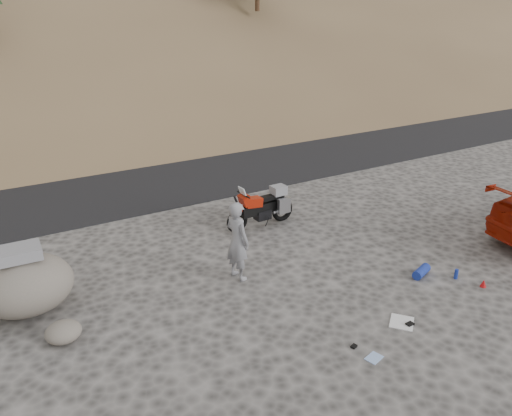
{
  "coord_description": "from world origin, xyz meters",
  "views": [
    {
      "loc": [
        -5.06,
        -6.73,
        5.25
      ],
      "look_at": [
        0.32,
        2.27,
        1.0
      ],
      "focal_mm": 35.0,
      "sensor_mm": 36.0,
      "label": 1
    }
  ],
  "objects": [
    {
      "name": "man",
      "position": [
        -0.71,
        1.28,
        0.0
      ],
      "size": [
        0.51,
        0.68,
        1.68
      ],
      "primitive_type": "imported",
      "rotation": [
        0.0,
        0.0,
        1.76
      ],
      "color": "gray",
      "rests_on": "ground"
    },
    {
      "name": "motorcycle",
      "position": [
        1.15,
        3.27,
        0.51
      ],
      "size": [
        1.99,
        0.61,
        1.18
      ],
      "rotation": [
        0.0,
        0.0,
        0.04
      ],
      "color": "black",
      "rests_on": "ground"
    },
    {
      "name": "gear_funnel",
      "position": [
        3.35,
        -1.59,
        0.08
      ],
      "size": [
        0.13,
        0.13,
        0.16
      ],
      "primitive_type": "cone",
      "rotation": [
        0.0,
        0.0,
        -0.02
      ],
      "color": "#B60C0E",
      "rests_on": "ground"
    },
    {
      "name": "road",
      "position": [
        0.0,
        9.0,
        0.0
      ],
      "size": [
        120.0,
        7.0,
        0.05
      ],
      "primitive_type": "cube",
      "color": "black",
      "rests_on": "ground"
    },
    {
      "name": "gear_glove_b",
      "position": [
        -0.18,
        -1.73,
        0.02
      ],
      "size": [
        0.12,
        0.1,
        0.03
      ],
      "primitive_type": "cube",
      "rotation": [
        0.0,
        0.0,
        0.28
      ],
      "color": "black",
      "rests_on": "ground"
    },
    {
      "name": "ground",
      "position": [
        0.0,
        0.0,
        0.0
      ],
      "size": [
        140.0,
        140.0,
        0.0
      ],
      "primitive_type": "plane",
      "color": "#3B3937",
      "rests_on": "ground"
    },
    {
      "name": "gear_blue_cloth",
      "position": [
        -0.09,
        -2.11,
        0.01
      ],
      "size": [
        0.32,
        0.27,
        0.01
      ],
      "primitive_type": "cube",
      "rotation": [
        0.0,
        0.0,
        0.26
      ],
      "color": "#99B8ED",
      "rests_on": "ground"
    },
    {
      "name": "small_rock",
      "position": [
        -4.26,
        0.9,
        0.18
      ],
      "size": [
        0.66,
        0.6,
        0.36
      ],
      "rotation": [
        0.0,
        0.0,
        0.11
      ],
      "color": "#5B564E",
      "rests_on": "ground"
    },
    {
      "name": "gear_white_cloth",
      "position": [
        1.02,
        -1.64,
        0.01
      ],
      "size": [
        0.6,
        0.6,
        0.02
      ],
      "primitive_type": "cube",
      "rotation": [
        0.0,
        0.0,
        0.68
      ],
      "color": "white",
      "rests_on": "ground"
    },
    {
      "name": "gear_glove_a",
      "position": [
        1.09,
        -1.77,
        0.02
      ],
      "size": [
        0.15,
        0.11,
        0.04
      ],
      "primitive_type": "cube",
      "rotation": [
        0.0,
        0.0,
        0.06
      ],
      "color": "black",
      "rests_on": "ground"
    },
    {
      "name": "gear_blue_mat",
      "position": [
        2.61,
        -0.64,
        0.1
      ],
      "size": [
        0.54,
        0.35,
        0.2
      ],
      "primitive_type": "cylinder",
      "rotation": [
        0.0,
        1.57,
        0.33
      ],
      "color": "navy",
      "rests_on": "ground"
    },
    {
      "name": "gear_bottle",
      "position": [
        3.14,
        -1.09,
        0.11
      ],
      "size": [
        0.08,
        0.08,
        0.21
      ],
      "primitive_type": "cylinder",
      "rotation": [
        0.0,
        0.0,
        0.03
      ],
      "color": "navy",
      "rests_on": "ground"
    },
    {
      "name": "boulder",
      "position": [
        -4.62,
        2.17,
        0.56
      ],
      "size": [
        2.0,
        1.82,
        1.28
      ],
      "rotation": [
        0.0,
        0.0,
        -0.25
      ],
      "color": "#5B564E",
      "rests_on": "ground"
    }
  ]
}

